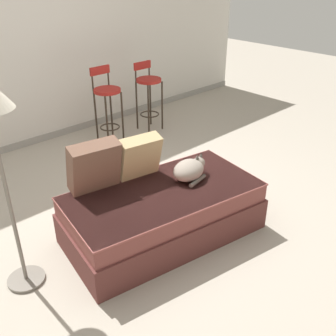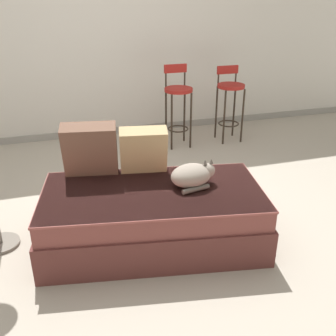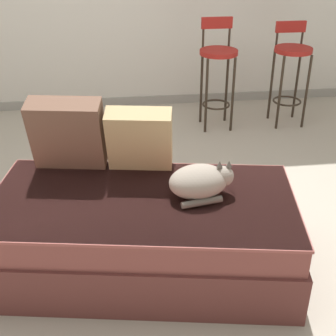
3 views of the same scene
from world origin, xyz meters
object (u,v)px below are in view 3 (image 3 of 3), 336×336
Objects in this scene: couch at (143,232)px; bar_stool_near_window at (218,64)px; cat at (201,181)px; bar_stool_by_doorway at (291,63)px; throw_pillow_corner at (68,134)px; throw_pillow_middle at (140,139)px.

couch is 1.80× the size of bar_stool_near_window.
cat is 0.40× the size of bar_stool_by_doorway.
couch is 0.71m from throw_pillow_corner.
bar_stool_near_window is (0.82, 1.62, -0.06)m from throw_pillow_middle.
bar_stool_by_doorway reaches higher than throw_pillow_middle.
couch is at bearing -45.03° from throw_pillow_corner.
bar_stool_by_doorway is at bearing -0.06° from bar_stool_near_window.
bar_stool_near_window is (1.23, 1.55, -0.08)m from throw_pillow_corner.
bar_stool_near_window reaches higher than throw_pillow_middle.
cat is 2.30m from bar_stool_by_doorway.
throw_pillow_middle is at bearing 87.58° from couch.
throw_pillow_corner is at bearing -128.26° from bar_stool_near_window.
throw_pillow_corner is 1.21× the size of cat.
bar_stool_by_doorway is at bearing 58.32° from cat.
bar_stool_near_window is (0.52, 1.95, 0.05)m from cat.
bar_stool_near_window is at bearing 51.74° from throw_pillow_corner.
throw_pillow_middle is 1.82m from bar_stool_near_window.
couch is at bearing -127.92° from bar_stool_by_doorway.
throw_pillow_middle is at bearing -116.69° from bar_stool_near_window.
bar_stool_near_window reaches higher than cat.
bar_stool_by_doorway is at bearing 52.08° from couch.
throw_pillow_middle is at bearing -9.74° from throw_pillow_corner.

